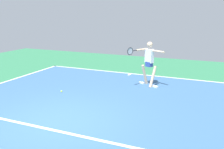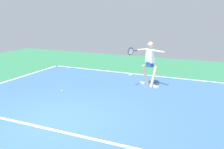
# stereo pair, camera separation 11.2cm
# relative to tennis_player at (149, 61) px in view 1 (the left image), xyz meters

# --- Properties ---
(ground_plane) EXTENTS (22.03, 22.03, 0.00)m
(ground_plane) POSITION_rel_tennis_player_xyz_m (1.33, 4.39, -1.04)
(ground_plane) COLOR #2D754C
(court_surface) EXTENTS (9.08, 12.27, 0.00)m
(court_surface) POSITION_rel_tennis_player_xyz_m (1.33, 4.39, -1.04)
(court_surface) COLOR #38608E
(court_surface) RESTS_ON ground_plane
(court_line_baseline_near) EXTENTS (9.08, 0.10, 0.01)m
(court_line_baseline_near) POSITION_rel_tennis_player_xyz_m (1.33, -1.69, -1.04)
(court_line_baseline_near) COLOR white
(court_line_baseline_near) RESTS_ON ground_plane
(court_line_service) EXTENTS (6.81, 0.10, 0.01)m
(court_line_service) POSITION_rel_tennis_player_xyz_m (1.33, 4.86, -1.04)
(court_line_service) COLOR white
(court_line_service) RESTS_ON ground_plane
(court_line_centre_mark) EXTENTS (0.10, 0.30, 0.01)m
(court_line_centre_mark) POSITION_rel_tennis_player_xyz_m (1.33, -1.49, -1.04)
(court_line_centre_mark) COLOR white
(court_line_centre_mark) RESTS_ON ground_plane
(tennis_player) EXTENTS (1.30, 1.17, 1.81)m
(tennis_player) POSITION_rel_tennis_player_xyz_m (0.00, 0.00, 0.00)
(tennis_player) COLOR beige
(tennis_player) RESTS_ON ground_plane
(tennis_ball_near_service_line) EXTENTS (0.07, 0.07, 0.07)m
(tennis_ball_near_service_line) POSITION_rel_tennis_player_xyz_m (2.75, 2.14, -1.01)
(tennis_ball_near_service_line) COLOR #C6E53D
(tennis_ball_near_service_line) RESTS_ON ground_plane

